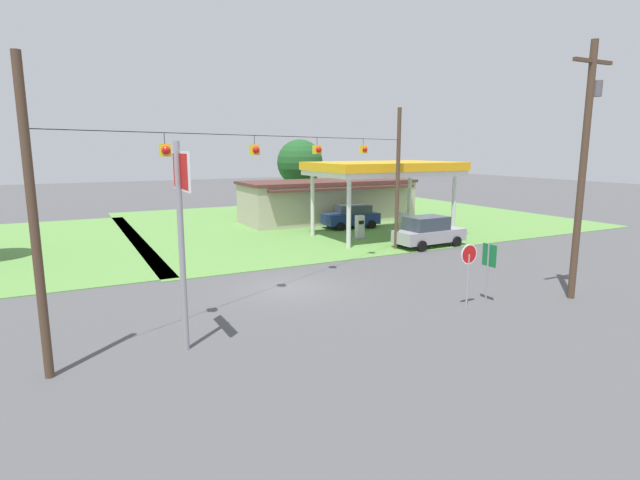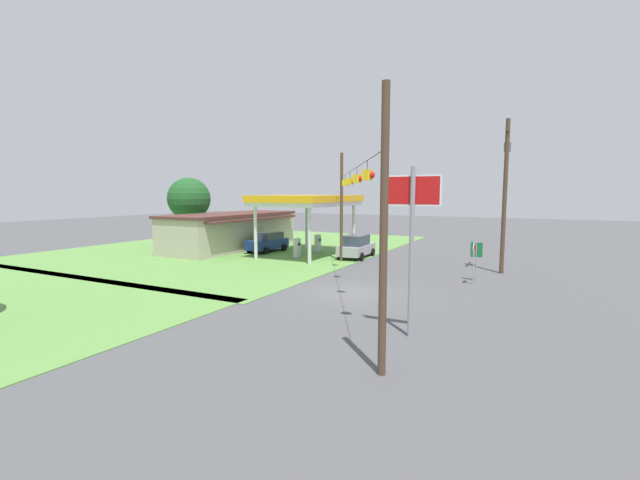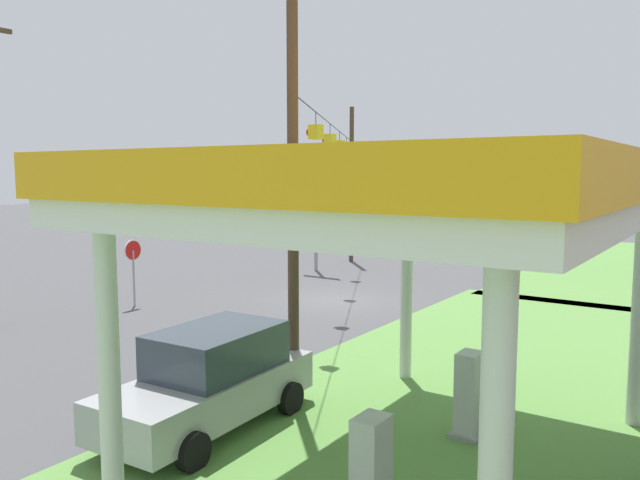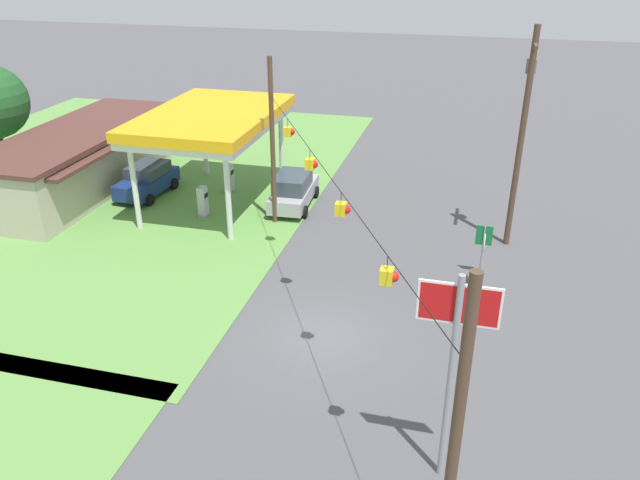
# 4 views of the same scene
# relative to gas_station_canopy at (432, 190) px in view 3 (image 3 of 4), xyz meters

# --- Properties ---
(ground_plane) EXTENTS (160.00, 160.00, 0.00)m
(ground_plane) POSITION_rel_gas_station_canopy_xyz_m (-11.08, -8.96, -4.71)
(ground_plane) COLOR #4C4C4F
(gas_station_canopy) EXTENTS (9.82, 6.38, 5.21)m
(gas_station_canopy) POSITION_rel_gas_station_canopy_xyz_m (0.00, 0.00, 0.00)
(gas_station_canopy) COLOR silver
(gas_station_canopy) RESTS_ON ground
(fuel_pump_near) EXTENTS (0.71, 0.56, 1.64)m
(fuel_pump_near) POSITION_rel_gas_station_canopy_xyz_m (-1.85, -0.00, -3.93)
(fuel_pump_near) COLOR gray
(fuel_pump_near) RESTS_ON ground
(fuel_pump_far) EXTENTS (0.71, 0.56, 1.64)m
(fuel_pump_far) POSITION_rel_gas_station_canopy_xyz_m (1.85, -0.00, -3.93)
(fuel_pump_far) COLOR gray
(fuel_pump_far) RESTS_ON ground
(car_at_pumps_front) EXTENTS (4.74, 2.28, 1.95)m
(car_at_pumps_front) POSITION_rel_gas_station_canopy_xyz_m (0.53, -4.32, -3.72)
(car_at_pumps_front) COLOR #9E9EA3
(car_at_pumps_front) RESTS_ON ground
(stop_sign_roadside) EXTENTS (0.80, 0.08, 2.50)m
(stop_sign_roadside) POSITION_rel_gas_station_canopy_xyz_m (-5.93, -14.52, -2.89)
(stop_sign_roadside) COLOR #99999E
(stop_sign_roadside) RESTS_ON ground
(stop_sign_overhead) EXTENTS (0.22, 2.04, 6.36)m
(stop_sign_overhead) POSITION_rel_gas_station_canopy_xyz_m (-16.67, -13.75, -0.20)
(stop_sign_overhead) COLOR gray
(stop_sign_overhead) RESTS_ON ground
(route_sign) EXTENTS (0.10, 0.70, 2.40)m
(route_sign) POSITION_rel_gas_station_canopy_xyz_m (-4.85, -14.52, -3.00)
(route_sign) COLOR gray
(route_sign) RESTS_ON ground
(signal_span_gantry) EXTENTS (19.04, 10.24, 8.51)m
(signal_span_gantry) POSITION_rel_gas_station_canopy_xyz_m (-11.08, -8.98, -0.06)
(signal_span_gantry) COLOR #4C3828
(signal_span_gantry) RESTS_ON ground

